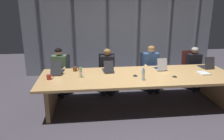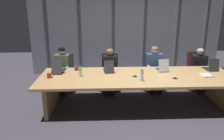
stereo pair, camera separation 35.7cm
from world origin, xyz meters
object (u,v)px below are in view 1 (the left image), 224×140
object	(u,v)px
laptop_left_end	(58,70)
coffee_mug_far	(75,69)
person_left_mid	(107,68)
conference_mic_left_side	(175,76)
laptop_right_mid	(206,66)
spiral_notepad	(203,73)
person_right_mid	(195,65)
coffee_mug_near	(49,77)
office_chair_left_end	(61,78)
water_bottle_primary	(81,73)
conference_mic_middle	(135,75)
person_center	(151,65)
water_bottle_secondary	(143,75)
laptop_center	(160,67)
laptop_left_mid	(108,69)
person_left_end	(59,69)
office_chair_left_mid	(107,77)
office_chair_right_mid	(191,73)
office_chair_center	(149,75)

from	to	relation	value
laptop_left_end	coffee_mug_far	size ratio (longest dim) A/B	3.77
person_left_mid	conference_mic_left_side	world-z (taller)	person_left_mid
laptop_right_mid	spiral_notepad	bearing A→B (deg)	141.95
person_right_mid	coffee_mug_near	bearing A→B (deg)	-72.96
spiral_notepad	laptop_left_end	bearing A→B (deg)	169.69
office_chair_left_end	water_bottle_primary	distance (m)	1.32
conference_mic_middle	person_center	bearing A→B (deg)	56.30
coffee_mug_far	spiral_notepad	size ratio (longest dim) A/B	0.44
coffee_mug_far	spiral_notepad	bearing A→B (deg)	-10.21
water_bottle_secondary	laptop_center	bearing A→B (deg)	50.57
laptop_left_mid	water_bottle_primary	distance (m)	0.73
person_center	water_bottle_secondary	xyz separation A→B (m)	(-0.57, -1.30, 0.16)
person_left_end	coffee_mug_far	xyz separation A→B (m)	(0.43, -0.46, 0.10)
laptop_left_end	conference_mic_left_side	xyz separation A→B (m)	(2.53, -0.60, -0.04)
laptop_right_mid	water_bottle_primary	distance (m)	3.08
coffee_mug_near	conference_mic_middle	distance (m)	1.83
person_center	spiral_notepad	xyz separation A→B (m)	(0.92, -0.99, 0.05)
laptop_center	water_bottle_secondary	xyz separation A→B (m)	(-0.60, -0.73, 0.06)
person_left_mid	conference_mic_left_side	size ratio (longest dim) A/B	10.28
laptop_center	conference_mic_left_side	distance (m)	0.61
office_chair_left_mid	person_right_mid	xyz separation A→B (m)	(2.40, -0.17, 0.28)
person_left_mid	coffee_mug_far	size ratio (longest dim) A/B	8.09
water_bottle_primary	office_chair_left_mid	bearing A→B (deg)	59.32
office_chair_left_end	person_left_end	bearing A→B (deg)	-4.17
office_chair_left_mid	spiral_notepad	bearing A→B (deg)	67.94
laptop_center	office_chair_right_mid	distance (m)	1.43
person_left_end	spiral_notepad	distance (m)	3.47
water_bottle_primary	water_bottle_secondary	world-z (taller)	water_bottle_secondary
water_bottle_primary	spiral_notepad	bearing A→B (deg)	-0.69
office_chair_left_end	coffee_mug_near	xyz separation A→B (m)	(-0.11, -1.17, 0.41)
conference_mic_left_side	person_right_mid	bearing A→B (deg)	47.74
laptop_left_mid	person_right_mid	world-z (taller)	person_right_mid
laptop_left_mid	person_center	distance (m)	1.36
person_center	conference_mic_left_side	distance (m)	1.18
laptop_left_mid	person_center	size ratio (longest dim) A/B	0.36
office_chair_left_end	office_chair_left_mid	world-z (taller)	office_chair_left_end
laptop_left_end	laptop_right_mid	world-z (taller)	laptop_left_end
office_chair_left_mid	person_left_mid	distance (m)	0.33
office_chair_left_end	office_chair_right_mid	world-z (taller)	office_chair_right_mid
water_bottle_primary	coffee_mug_far	distance (m)	0.51
water_bottle_secondary	office_chair_center	bearing A→B (deg)	69.29
person_left_mid	spiral_notepad	distance (m)	2.31
coffee_mug_far	office_chair_center	bearing A→B (deg)	17.56
person_center	spiral_notepad	distance (m)	1.35
laptop_right_mid	laptop_left_end	bearing A→B (deg)	87.20
laptop_left_mid	office_chair_center	xyz separation A→B (m)	(1.21, 0.73, -0.42)
coffee_mug_far	office_chair_right_mid	bearing A→B (deg)	11.08
office_chair_right_mid	person_left_end	bearing A→B (deg)	-87.49
laptop_left_end	office_chair_right_mid	bearing A→B (deg)	-73.68
office_chair_center	water_bottle_primary	bearing A→B (deg)	-58.61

